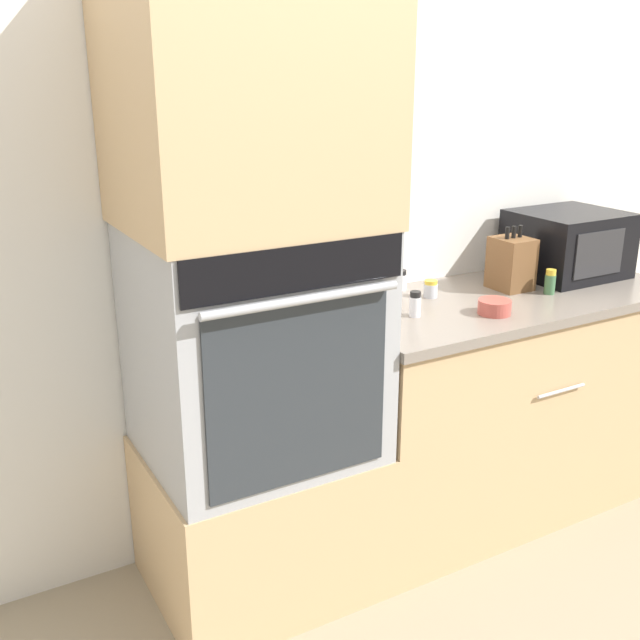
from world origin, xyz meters
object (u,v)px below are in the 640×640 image
at_px(wall_oven, 254,343).
at_px(condiment_jar_back, 550,282).
at_px(condiment_jar_near, 399,280).
at_px(condiment_jar_mid, 415,304).
at_px(knife_block, 511,263).
at_px(condiment_jar_far, 431,289).
at_px(microwave, 567,244).
at_px(bowl, 494,307).

distance_m(wall_oven, condiment_jar_back, 1.18).
distance_m(condiment_jar_near, condiment_jar_mid, 0.32).
distance_m(knife_block, condiment_jar_far, 0.34).
distance_m(wall_oven, condiment_jar_mid, 0.58).
xyz_separation_m(microwave, condiment_jar_back, (-0.25, -0.17, -0.08)).
bearing_deg(bowl, condiment_jar_far, 104.95).
bearing_deg(wall_oven, knife_block, 2.82).
xyz_separation_m(condiment_jar_near, condiment_jar_back, (0.45, -0.32, 0.01)).
xyz_separation_m(condiment_jar_near, condiment_jar_far, (0.04, -0.14, -0.01)).
relative_size(bowl, condiment_jar_mid, 1.30).
bearing_deg(microwave, condiment_jar_mid, -171.15).
bearing_deg(condiment_jar_far, microwave, -1.62).
bearing_deg(microwave, knife_block, -173.29).
distance_m(condiment_jar_mid, condiment_jar_back, 0.59).
relative_size(bowl, condiment_jar_far, 1.77).
bearing_deg(condiment_jar_near, condiment_jar_back, -35.45).
bearing_deg(microwave, condiment_jar_near, 167.44).
relative_size(condiment_jar_near, condiment_jar_mid, 0.86).
bearing_deg(condiment_jar_mid, bowl, -24.01).
xyz_separation_m(bowl, condiment_jar_mid, (-0.25, 0.11, 0.02)).
xyz_separation_m(microwave, condiment_jar_far, (-0.67, 0.02, -0.10)).
xyz_separation_m(bowl, condiment_jar_back, (0.34, 0.08, 0.02)).
relative_size(wall_oven, knife_block, 3.04).
xyz_separation_m(wall_oven, bowl, (0.83, -0.15, 0.03)).
relative_size(bowl, condiment_jar_near, 1.50).
relative_size(condiment_jar_far, condiment_jar_back, 0.69).
distance_m(bowl, condiment_jar_far, 0.27).
height_order(wall_oven, knife_block, wall_oven).
xyz_separation_m(condiment_jar_far, condiment_jar_back, (0.41, -0.18, 0.01)).
bearing_deg(knife_block, condiment_jar_near, 152.16).
xyz_separation_m(knife_block, condiment_jar_back, (0.08, -0.13, -0.05)).
bearing_deg(condiment_jar_far, condiment_jar_near, 106.71).
height_order(bowl, condiment_jar_back, condiment_jar_back).
bearing_deg(condiment_jar_near, condiment_jar_far, -73.29).
bearing_deg(condiment_jar_mid, wall_oven, 176.16).
height_order(microwave, condiment_jar_near, microwave).
xyz_separation_m(knife_block, bowl, (-0.26, -0.21, -0.07)).
xyz_separation_m(bowl, condiment_jar_near, (-0.11, 0.40, 0.01)).
bearing_deg(condiment_jar_far, condiment_jar_mid, -140.41).
relative_size(microwave, condiment_jar_mid, 4.67).
bearing_deg(wall_oven, condiment_jar_near, 19.18).
bearing_deg(condiment_jar_back, condiment_jar_mid, 176.82).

